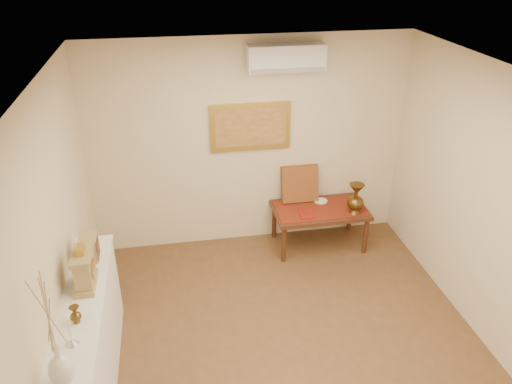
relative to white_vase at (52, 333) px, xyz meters
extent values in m
plane|color=brown|center=(1.83, 0.88, -1.43)|extent=(4.50, 4.50, 0.00)
plane|color=silver|center=(1.83, 0.88, 1.27)|extent=(4.50, 4.50, 0.00)
cube|color=beige|center=(1.83, 3.13, -0.08)|extent=(4.00, 0.02, 2.70)
cube|color=beige|center=(-0.17, 0.88, -0.08)|extent=(0.02, 4.50, 2.70)
cube|color=beige|center=(3.83, 0.88, -0.08)|extent=(0.02, 4.50, 2.70)
cube|color=maroon|center=(2.68, 2.76, -0.88)|extent=(1.14, 0.59, 0.01)
cylinder|color=silver|center=(2.74, 2.94, -0.87)|extent=(0.18, 0.18, 0.01)
cube|color=maroon|center=(2.46, 2.63, -0.87)|extent=(0.19, 0.26, 0.01)
cube|color=#5F1A13|center=(2.46, 3.03, -0.64)|extent=(0.48, 0.20, 0.49)
cube|color=white|center=(0.00, 0.88, -0.96)|extent=(0.35, 2.00, 0.95)
cube|color=white|center=(0.00, 0.88, -0.47)|extent=(0.37, 2.02, 0.03)
cube|color=#A48C54|center=(0.03, 1.08, -0.43)|extent=(0.16, 0.36, 0.05)
cube|color=#A48C54|center=(0.03, 1.08, -0.28)|extent=(0.14, 0.30, 0.25)
cylinder|color=beige|center=(0.10, 1.08, -0.28)|extent=(0.01, 0.17, 0.17)
cylinder|color=gold|center=(0.11, 1.08, -0.28)|extent=(0.01, 0.19, 0.19)
cube|color=#A48C54|center=(0.03, 1.08, -0.13)|extent=(0.17, 0.34, 0.04)
cube|color=gold|center=(0.03, 1.08, -0.08)|extent=(0.06, 0.11, 0.07)
cube|color=#A48C54|center=(0.02, 1.49, -0.34)|extent=(0.15, 0.20, 0.22)
cube|color=#4A2416|center=(0.09, 1.49, -0.39)|extent=(0.01, 0.17, 0.09)
cube|color=#4A2416|center=(0.09, 1.49, -0.29)|extent=(0.01, 0.17, 0.09)
cube|color=#A48C54|center=(0.02, 1.49, -0.22)|extent=(0.16, 0.21, 0.02)
cube|color=#4A2416|center=(2.68, 2.76, -0.91)|extent=(1.20, 0.70, 0.05)
cylinder|color=#4A2416|center=(2.14, 2.47, -1.18)|extent=(0.06, 0.06, 0.50)
cylinder|color=#4A2416|center=(3.22, 2.47, -1.18)|extent=(0.06, 0.06, 0.50)
cylinder|color=#4A2416|center=(2.14, 3.05, -1.18)|extent=(0.06, 0.06, 0.50)
cylinder|color=#4A2416|center=(3.22, 3.05, -1.18)|extent=(0.06, 0.06, 0.50)
cube|color=gold|center=(1.83, 3.11, 0.17)|extent=(1.00, 0.05, 0.60)
cube|color=#B3803E|center=(1.83, 3.08, 0.17)|extent=(0.88, 0.01, 0.48)
cube|color=silver|center=(2.23, 3.00, 1.02)|extent=(0.90, 0.24, 0.30)
cube|color=gray|center=(2.23, 2.88, 0.90)|extent=(0.86, 0.02, 0.05)
camera|label=1|loc=(0.86, -2.61, 2.29)|focal=35.00mm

